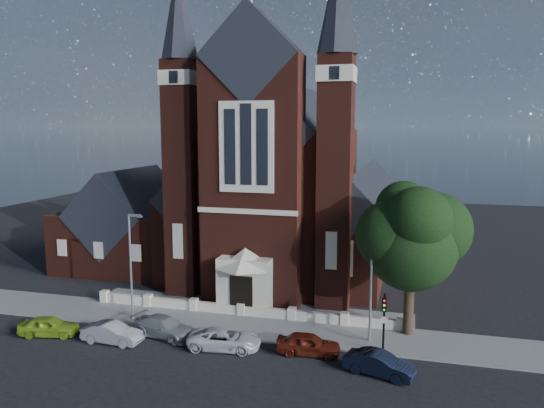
{
  "coord_description": "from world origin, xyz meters",
  "views": [
    {
      "loc": [
        12.58,
        -30.88,
        14.57
      ],
      "look_at": [
        0.95,
        12.0,
        8.05
      ],
      "focal_mm": 35.0,
      "sensor_mm": 36.0,
      "label": 1
    }
  ],
  "objects": [
    {
      "name": "car_dark_red",
      "position": [
        6.36,
        1.02,
        0.7
      ],
      "size": [
        4.24,
        1.97,
        1.41
      ],
      "primitive_type": "imported",
      "rotation": [
        0.0,
        0.0,
        1.65
      ],
      "color": "#5C1A0F",
      "rests_on": "ground"
    },
    {
      "name": "forecourt_paving",
      "position": [
        0.0,
        8.5,
        0.0
      ],
      "size": [
        26.0,
        3.0,
        0.14
      ],
      "primitive_type": "cube",
      "color": "slate",
      "rests_on": "ground"
    },
    {
      "name": "parish_hall",
      "position": [
        -16.0,
        18.0,
        4.01
      ],
      "size": [
        12.0,
        12.2,
        10.24
      ],
      "color": "#4B1D14",
      "rests_on": "ground"
    },
    {
      "name": "church",
      "position": [
        -0.0,
        22.94,
        8.19
      ],
      "size": [
        20.01,
        34.9,
        29.2
      ],
      "color": "#4B1D14",
      "rests_on": "ground"
    },
    {
      "name": "pavement_strip",
      "position": [
        0.0,
        4.5,
        0.0
      ],
      "size": [
        60.0,
        5.0,
        0.12
      ],
      "primitive_type": "cube",
      "color": "slate",
      "rests_on": "ground"
    },
    {
      "name": "street_lamp_right",
      "position": [
        10.09,
        4.0,
        4.6
      ],
      "size": [
        1.16,
        0.22,
        8.09
      ],
      "color": "gray",
      "rests_on": "ground"
    },
    {
      "name": "ground",
      "position": [
        0.0,
        15.0,
        0.0
      ],
      "size": [
        120.0,
        120.0,
        0.0
      ],
      "primitive_type": "plane",
      "color": "black",
      "rests_on": "ground"
    },
    {
      "name": "forecourt_wall",
      "position": [
        0.0,
        6.5,
        0.0
      ],
      "size": [
        24.0,
        0.4,
        0.9
      ],
      "primitive_type": "cube",
      "color": "beige",
      "rests_on": "ground"
    },
    {
      "name": "street_lamp_left",
      "position": [
        -7.91,
        4.0,
        4.6
      ],
      "size": [
        1.16,
        0.22,
        8.09
      ],
      "color": "gray",
      "rests_on": "ground"
    },
    {
      "name": "street_tree",
      "position": [
        12.6,
        5.71,
        6.96
      ],
      "size": [
        6.4,
        6.6,
        10.7
      ],
      "color": "black",
      "rests_on": "ground"
    },
    {
      "name": "car_white_suv",
      "position": [
        0.85,
        0.39,
        0.67
      ],
      "size": [
        5.05,
        2.76,
        1.34
      ],
      "primitive_type": "imported",
      "rotation": [
        0.0,
        0.0,
        1.69
      ],
      "color": "silver",
      "rests_on": "ground"
    },
    {
      "name": "car_silver_a",
      "position": [
        -6.87,
        -0.65,
        0.69
      ],
      "size": [
        4.22,
        1.58,
        1.38
      ],
      "primitive_type": "imported",
      "rotation": [
        0.0,
        0.0,
        1.54
      ],
      "color": "gray",
      "rests_on": "ground"
    },
    {
      "name": "car_navy",
      "position": [
        10.98,
        -0.73,
        0.69
      ],
      "size": [
        4.43,
        2.53,
        1.38
      ],
      "primitive_type": "imported",
      "rotation": [
        0.0,
        0.0,
        1.3
      ],
      "color": "black",
      "rests_on": "ground"
    },
    {
      "name": "traffic_signal",
      "position": [
        11.0,
        2.43,
        2.58
      ],
      "size": [
        0.28,
        0.42,
        4.0
      ],
      "color": "black",
      "rests_on": "ground"
    },
    {
      "name": "car_silver_b",
      "position": [
        -3.89,
        1.22,
        0.7
      ],
      "size": [
        5.16,
        3.06,
        1.4
      ],
      "primitive_type": "imported",
      "rotation": [
        0.0,
        0.0,
        1.33
      ],
      "color": "gray",
      "rests_on": "ground"
    },
    {
      "name": "car_lime_van",
      "position": [
        -11.82,
        -0.73,
        0.7
      ],
      "size": [
        4.38,
        2.56,
        1.4
      ],
      "primitive_type": "imported",
      "rotation": [
        0.0,
        0.0,
        1.81
      ],
      "color": "#7FA521",
      "rests_on": "ground"
    }
  ]
}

